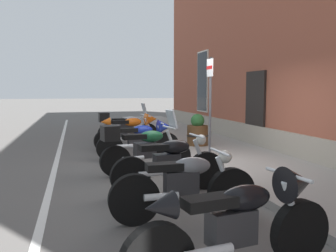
{
  "coord_description": "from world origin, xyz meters",
  "views": [
    {
      "loc": [
        7.35,
        -2.73,
        1.74
      ],
      "look_at": [
        -1.44,
        -0.45,
        0.84
      ],
      "focal_mm": 38.47,
      "sensor_mm": 36.0,
      "label": 1
    }
  ],
  "objects_px": {
    "motorcycle_green_touring": "(142,148)",
    "motorcycle_grey_naked": "(186,186)",
    "motorcycle_silver_touring": "(125,127)",
    "motorcycle_blue_sport": "(142,138)",
    "motorcycle_black_sport": "(244,220)",
    "parking_sign": "(210,92)",
    "barrel_planter": "(197,132)",
    "motorcycle_orange_sport": "(132,130)",
    "motorcycle_black_naked": "(170,164)"
  },
  "relations": [
    {
      "from": "motorcycle_silver_touring",
      "to": "motorcycle_blue_sport",
      "type": "relative_size",
      "value": 0.94
    },
    {
      "from": "motorcycle_silver_touring",
      "to": "barrel_planter",
      "type": "bearing_deg",
      "value": 46.41
    },
    {
      "from": "motorcycle_grey_naked",
      "to": "barrel_planter",
      "type": "distance_m",
      "value": 5.83
    },
    {
      "from": "motorcycle_silver_touring",
      "to": "barrel_planter",
      "type": "relative_size",
      "value": 2.16
    },
    {
      "from": "motorcycle_black_naked",
      "to": "parking_sign",
      "type": "xyz_separation_m",
      "value": [
        -2.56,
        1.69,
        1.2
      ]
    },
    {
      "from": "motorcycle_blue_sport",
      "to": "barrel_planter",
      "type": "xyz_separation_m",
      "value": [
        -1.1,
        1.86,
        -0.03
      ]
    },
    {
      "from": "motorcycle_blue_sport",
      "to": "motorcycle_black_sport",
      "type": "height_order",
      "value": "motorcycle_black_sport"
    },
    {
      "from": "motorcycle_grey_naked",
      "to": "parking_sign",
      "type": "relative_size",
      "value": 0.84
    },
    {
      "from": "motorcycle_green_touring",
      "to": "motorcycle_grey_naked",
      "type": "relative_size",
      "value": 0.98
    },
    {
      "from": "motorcycle_silver_touring",
      "to": "motorcycle_grey_naked",
      "type": "bearing_deg",
      "value": -1.29
    },
    {
      "from": "motorcycle_silver_touring",
      "to": "motorcycle_green_touring",
      "type": "bearing_deg",
      "value": -3.05
    },
    {
      "from": "motorcycle_silver_touring",
      "to": "parking_sign",
      "type": "bearing_deg",
      "value": 26.29
    },
    {
      "from": "motorcycle_orange_sport",
      "to": "motorcycle_black_naked",
      "type": "bearing_deg",
      "value": -0.58
    },
    {
      "from": "motorcycle_green_touring",
      "to": "motorcycle_blue_sport",
      "type": "bearing_deg",
      "value": 169.88
    },
    {
      "from": "motorcycle_grey_naked",
      "to": "parking_sign",
      "type": "bearing_deg",
      "value": 154.66
    },
    {
      "from": "motorcycle_blue_sport",
      "to": "barrel_planter",
      "type": "distance_m",
      "value": 2.17
    },
    {
      "from": "motorcycle_grey_naked",
      "to": "motorcycle_black_sport",
      "type": "distance_m",
      "value": 1.57
    },
    {
      "from": "motorcycle_blue_sport",
      "to": "barrel_planter",
      "type": "height_order",
      "value": "barrel_planter"
    },
    {
      "from": "motorcycle_silver_touring",
      "to": "motorcycle_orange_sport",
      "type": "relative_size",
      "value": 0.97
    },
    {
      "from": "motorcycle_silver_touring",
      "to": "motorcycle_black_sport",
      "type": "bearing_deg",
      "value": -0.62
    },
    {
      "from": "motorcycle_orange_sport",
      "to": "motorcycle_grey_naked",
      "type": "relative_size",
      "value": 1.01
    },
    {
      "from": "barrel_planter",
      "to": "parking_sign",
      "type": "bearing_deg",
      "value": -8.33
    },
    {
      "from": "motorcycle_blue_sport",
      "to": "motorcycle_black_naked",
      "type": "height_order",
      "value": "motorcycle_blue_sport"
    },
    {
      "from": "motorcycle_grey_naked",
      "to": "barrel_planter",
      "type": "bearing_deg",
      "value": 159.24
    },
    {
      "from": "motorcycle_black_naked",
      "to": "motorcycle_black_sport",
      "type": "distance_m",
      "value": 2.88
    },
    {
      "from": "motorcycle_black_sport",
      "to": "barrel_planter",
      "type": "xyz_separation_m",
      "value": [
        -7.01,
        2.0,
        -0.04
      ]
    },
    {
      "from": "parking_sign",
      "to": "motorcycle_silver_touring",
      "type": "bearing_deg",
      "value": -153.71
    },
    {
      "from": "motorcycle_orange_sport",
      "to": "barrel_planter",
      "type": "xyz_separation_m",
      "value": [
        0.34,
        1.88,
        -0.07
      ]
    },
    {
      "from": "motorcycle_green_touring",
      "to": "motorcycle_black_naked",
      "type": "distance_m",
      "value": 1.49
    },
    {
      "from": "motorcycle_silver_touring",
      "to": "parking_sign",
      "type": "xyz_separation_m",
      "value": [
        3.38,
        1.67,
        1.15
      ]
    },
    {
      "from": "motorcycle_orange_sport",
      "to": "motorcycle_black_naked",
      "type": "height_order",
      "value": "motorcycle_orange_sport"
    },
    {
      "from": "motorcycle_silver_touring",
      "to": "motorcycle_blue_sport",
      "type": "height_order",
      "value": "motorcycle_silver_touring"
    },
    {
      "from": "barrel_planter",
      "to": "motorcycle_black_sport",
      "type": "bearing_deg",
      "value": -15.91
    },
    {
      "from": "motorcycle_blue_sport",
      "to": "motorcycle_grey_naked",
      "type": "relative_size",
      "value": 1.04
    },
    {
      "from": "motorcycle_black_naked",
      "to": "motorcycle_blue_sport",
      "type": "bearing_deg",
      "value": 178.83
    },
    {
      "from": "motorcycle_silver_touring",
      "to": "barrel_planter",
      "type": "distance_m",
      "value": 2.63
    },
    {
      "from": "motorcycle_blue_sport",
      "to": "parking_sign",
      "type": "relative_size",
      "value": 0.88
    },
    {
      "from": "motorcycle_black_naked",
      "to": "motorcycle_grey_naked",
      "type": "height_order",
      "value": "motorcycle_black_naked"
    },
    {
      "from": "motorcycle_orange_sport",
      "to": "motorcycle_blue_sport",
      "type": "bearing_deg",
      "value": 0.68
    },
    {
      "from": "motorcycle_green_touring",
      "to": "motorcycle_silver_touring",
      "type": "bearing_deg",
      "value": 176.95
    },
    {
      "from": "motorcycle_silver_touring",
      "to": "motorcycle_orange_sport",
      "type": "bearing_deg",
      "value": 0.85
    },
    {
      "from": "motorcycle_silver_touring",
      "to": "motorcycle_grey_naked",
      "type": "distance_m",
      "value": 7.26
    },
    {
      "from": "motorcycle_black_naked",
      "to": "motorcycle_black_sport",
      "type": "height_order",
      "value": "motorcycle_black_sport"
    },
    {
      "from": "motorcycle_black_naked",
      "to": "barrel_planter",
      "type": "xyz_separation_m",
      "value": [
        -4.13,
        1.93,
        0.03
      ]
    },
    {
      "from": "barrel_planter",
      "to": "motorcycle_grey_naked",
      "type": "bearing_deg",
      "value": -20.76
    },
    {
      "from": "motorcycle_black_sport",
      "to": "parking_sign",
      "type": "bearing_deg",
      "value": 161.99
    },
    {
      "from": "motorcycle_silver_touring",
      "to": "motorcycle_black_naked",
      "type": "bearing_deg",
      "value": -0.22
    },
    {
      "from": "parking_sign",
      "to": "barrel_planter",
      "type": "distance_m",
      "value": 1.98
    },
    {
      "from": "motorcycle_blue_sport",
      "to": "barrel_planter",
      "type": "bearing_deg",
      "value": 120.65
    },
    {
      "from": "motorcycle_black_sport",
      "to": "motorcycle_green_touring",
      "type": "bearing_deg",
      "value": -178.13
    }
  ]
}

